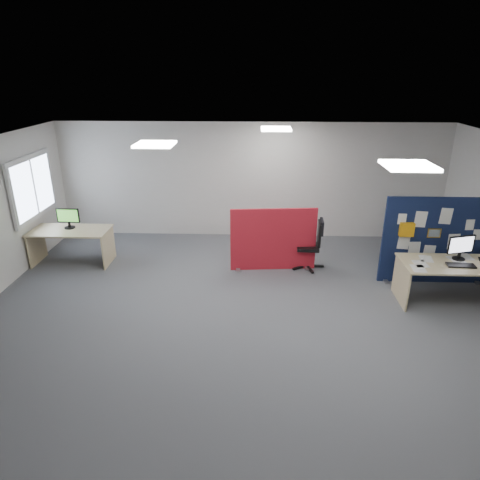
{
  "coord_description": "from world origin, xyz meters",
  "views": [
    {
      "loc": [
        0.12,
        -6.31,
        3.77
      ],
      "look_at": [
        -0.15,
        0.63,
        1.0
      ],
      "focal_mm": 32.0,
      "sensor_mm": 36.0,
      "label": 1
    }
  ],
  "objects_px": {
    "navy_divider": "(436,241)",
    "office_chair": "(313,241)",
    "second_desk": "(72,237)",
    "monitor_second": "(68,217)",
    "main_desk": "(457,271)",
    "red_divider": "(273,240)",
    "monitor_main": "(461,246)"
  },
  "relations": [
    {
      "from": "second_desk",
      "to": "office_chair",
      "type": "distance_m",
      "value": 4.96
    },
    {
      "from": "main_desk",
      "to": "monitor_second",
      "type": "xyz_separation_m",
      "value": [
        -7.3,
        1.42,
        0.39
      ]
    },
    {
      "from": "red_divider",
      "to": "office_chair",
      "type": "bearing_deg",
      "value": 1.69
    },
    {
      "from": "navy_divider",
      "to": "red_divider",
      "type": "xyz_separation_m",
      "value": [
        -2.99,
        0.44,
        -0.21
      ]
    },
    {
      "from": "main_desk",
      "to": "monitor_second",
      "type": "bearing_deg",
      "value": 169.01
    },
    {
      "from": "second_desk",
      "to": "office_chair",
      "type": "bearing_deg",
      "value": -1.08
    },
    {
      "from": "second_desk",
      "to": "main_desk",
      "type": "bearing_deg",
      "value": -10.52
    },
    {
      "from": "main_desk",
      "to": "red_divider",
      "type": "bearing_deg",
      "value": 159.57
    },
    {
      "from": "office_chair",
      "to": "main_desk",
      "type": "bearing_deg",
      "value": -25.11
    },
    {
      "from": "navy_divider",
      "to": "red_divider",
      "type": "bearing_deg",
      "value": 171.56
    },
    {
      "from": "main_desk",
      "to": "monitor_second",
      "type": "distance_m",
      "value": 7.45
    },
    {
      "from": "red_divider",
      "to": "office_chair",
      "type": "height_order",
      "value": "red_divider"
    },
    {
      "from": "office_chair",
      "to": "second_desk",
      "type": "bearing_deg",
      "value": -177.54
    },
    {
      "from": "main_desk",
      "to": "red_divider",
      "type": "xyz_separation_m",
      "value": [
        -3.11,
        1.16,
        0.06
      ]
    },
    {
      "from": "monitor_main",
      "to": "second_desk",
      "type": "relative_size",
      "value": 0.31
    },
    {
      "from": "navy_divider",
      "to": "second_desk",
      "type": "xyz_separation_m",
      "value": [
        -7.14,
        0.63,
        -0.29
      ]
    },
    {
      "from": "monitor_main",
      "to": "navy_divider",
      "type": "bearing_deg",
      "value": 89.68
    },
    {
      "from": "main_desk",
      "to": "office_chair",
      "type": "relative_size",
      "value": 1.9
    },
    {
      "from": "main_desk",
      "to": "navy_divider",
      "type": "bearing_deg",
      "value": 99.54
    },
    {
      "from": "monitor_second",
      "to": "office_chair",
      "type": "bearing_deg",
      "value": -0.31
    },
    {
      "from": "red_divider",
      "to": "monitor_second",
      "type": "distance_m",
      "value": 4.22
    },
    {
      "from": "second_desk",
      "to": "red_divider",
      "type": "bearing_deg",
      "value": -2.63
    },
    {
      "from": "navy_divider",
      "to": "office_chair",
      "type": "height_order",
      "value": "navy_divider"
    },
    {
      "from": "monitor_main",
      "to": "monitor_second",
      "type": "xyz_separation_m",
      "value": [
        -7.35,
        1.29,
        -0.01
      ]
    },
    {
      "from": "main_desk",
      "to": "monitor_second",
      "type": "relative_size",
      "value": 4.14
    },
    {
      "from": "red_divider",
      "to": "monitor_second",
      "type": "xyz_separation_m",
      "value": [
        -4.2,
        0.26,
        0.33
      ]
    },
    {
      "from": "second_desk",
      "to": "monitor_second",
      "type": "height_order",
      "value": "monitor_second"
    },
    {
      "from": "navy_divider",
      "to": "office_chair",
      "type": "xyz_separation_m",
      "value": [
        -2.18,
        0.54,
        -0.26
      ]
    },
    {
      "from": "second_desk",
      "to": "monitor_second",
      "type": "bearing_deg",
      "value": 122.05
    },
    {
      "from": "main_desk",
      "to": "office_chair",
      "type": "distance_m",
      "value": 2.62
    },
    {
      "from": "main_desk",
      "to": "second_desk",
      "type": "bearing_deg",
      "value": 169.48
    },
    {
      "from": "main_desk",
      "to": "red_divider",
      "type": "height_order",
      "value": "red_divider"
    }
  ]
}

